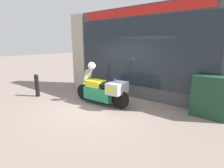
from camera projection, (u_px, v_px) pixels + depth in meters
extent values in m
plane|color=gray|center=(99.00, 107.00, 6.21)|extent=(60.00, 60.00, 0.00)
cube|color=#424247|center=(131.00, 53.00, 7.32)|extent=(6.97, 0.40, 3.63)
cube|color=#B2A893|center=(82.00, 51.00, 9.20)|extent=(0.84, 0.55, 3.63)
cube|color=#1E262D|center=(136.00, 53.00, 6.91)|extent=(5.89, 0.02, 2.63)
cube|color=red|center=(137.00, 11.00, 6.56)|extent=(5.30, 0.03, 0.32)
cube|color=slate|center=(137.00, 90.00, 7.47)|extent=(5.67, 0.30, 0.55)
cube|color=silver|center=(139.00, 67.00, 7.35)|extent=(5.67, 0.02, 1.45)
cube|color=beige|center=(138.00, 50.00, 7.08)|extent=(5.67, 0.30, 0.02)
cube|color=#195623|center=(105.00, 48.00, 8.16)|extent=(0.18, 0.04, 0.05)
cube|color=#C68E19|center=(138.00, 49.00, 7.07)|extent=(0.18, 0.04, 0.05)
cube|color=black|center=(184.00, 50.00, 5.99)|extent=(0.18, 0.04, 0.05)
cube|color=red|center=(111.00, 77.00, 8.14)|extent=(0.19, 0.02, 0.27)
cube|color=orange|center=(167.00, 86.00, 6.51)|extent=(0.19, 0.04, 0.27)
cylinder|color=black|center=(84.00, 92.00, 7.02)|extent=(0.64, 0.17, 0.64)
cylinder|color=black|center=(120.00, 100.00, 6.05)|extent=(0.64, 0.17, 0.64)
cube|color=#1E8456|center=(100.00, 93.00, 6.54)|extent=(1.20, 0.61, 0.46)
cube|color=yellow|center=(96.00, 84.00, 6.57)|extent=(0.66, 0.52, 0.27)
cube|color=black|center=(105.00, 85.00, 6.31)|extent=(0.70, 0.45, 0.10)
cube|color=#B7B7BC|center=(117.00, 88.00, 6.03)|extent=(0.55, 0.78, 0.38)
cube|color=yellow|center=(117.00, 88.00, 6.03)|extent=(0.50, 0.79, 0.11)
cube|color=#B2BCC6|center=(88.00, 75.00, 6.71)|extent=(0.18, 0.39, 0.42)
sphere|color=white|center=(85.00, 84.00, 6.92)|extent=(0.14, 0.14, 0.14)
sphere|color=blue|center=(115.00, 80.00, 6.02)|extent=(0.09, 0.09, 0.09)
cube|color=#193D28|center=(210.00, 97.00, 5.27)|extent=(1.00, 0.48, 1.29)
sphere|color=white|center=(92.00, 66.00, 6.52)|extent=(0.29, 0.29, 0.29)
cylinder|color=black|center=(37.00, 87.00, 7.44)|extent=(0.16, 0.16, 0.83)
sphere|color=black|center=(36.00, 76.00, 7.33)|extent=(0.17, 0.17, 0.17)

